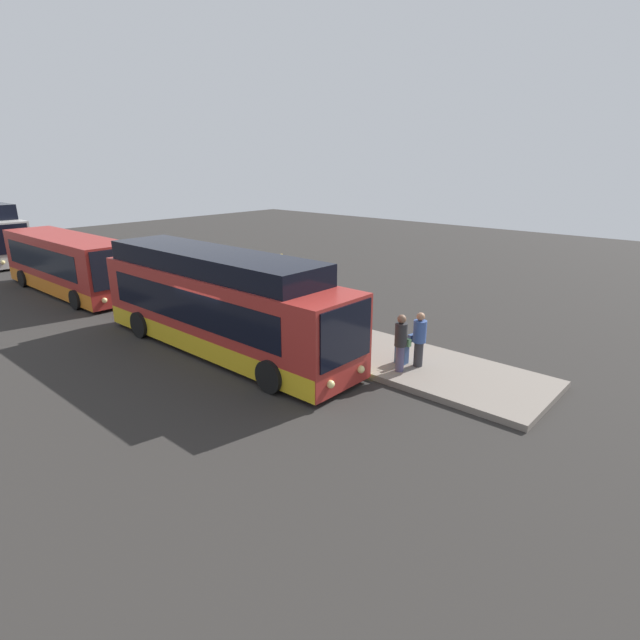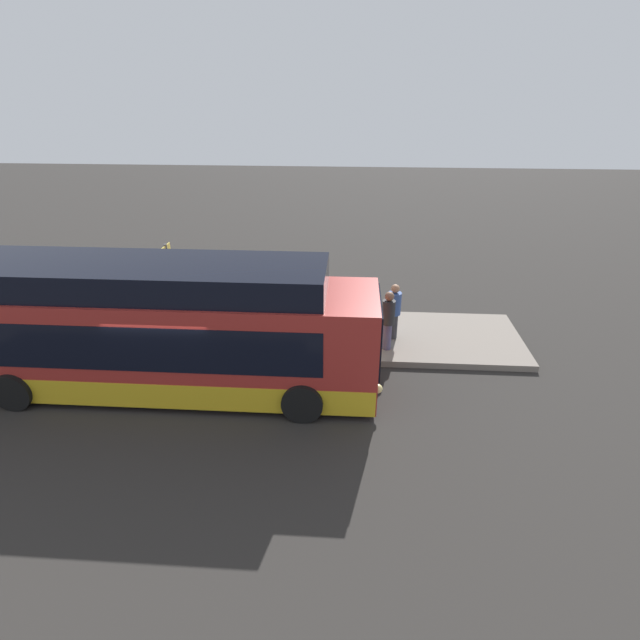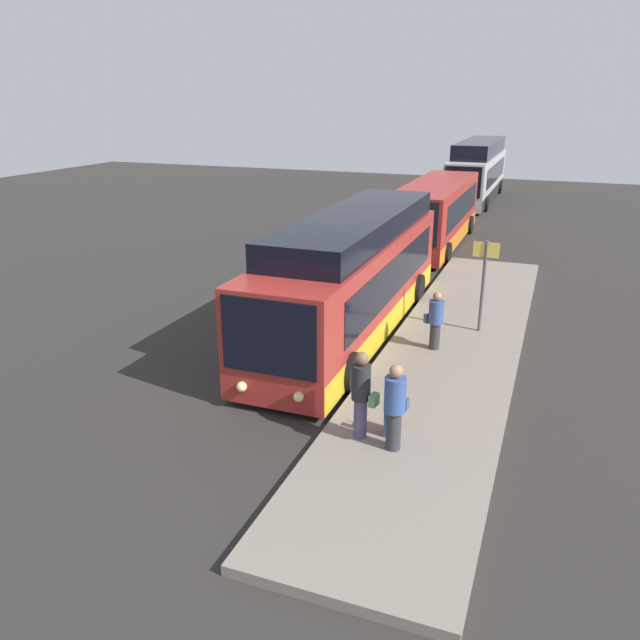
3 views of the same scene
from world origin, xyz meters
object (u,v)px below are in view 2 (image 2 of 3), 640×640
(bus_lead, at_px, (157,334))
(passenger_waiting, at_px, (393,310))
(passenger_boarding, at_px, (388,318))
(passenger_with_bags, at_px, (220,311))
(sign_post, at_px, (169,274))
(suitcase, at_px, (376,330))

(bus_lead, bearing_deg, passenger_waiting, 25.00)
(passenger_waiting, bearing_deg, bus_lead, 126.91)
(passenger_boarding, distance_m, passenger_waiting, 0.77)
(passenger_waiting, height_order, passenger_with_bags, passenger_waiting)
(passenger_with_bags, bearing_deg, passenger_boarding, -142.41)
(passenger_waiting, distance_m, sign_post, 7.36)
(passenger_waiting, height_order, suitcase, passenger_waiting)
(passenger_with_bags, relative_size, suitcase, 1.88)
(passenger_boarding, relative_size, passenger_waiting, 1.03)
(passenger_with_bags, bearing_deg, sign_post, 14.81)
(suitcase, xyz_separation_m, sign_post, (-6.77, 0.86, 1.39))
(sign_post, bearing_deg, suitcase, -7.28)
(passenger_waiting, distance_m, passenger_with_bags, 5.44)
(bus_lead, bearing_deg, passenger_with_bags, 70.71)
(passenger_waiting, relative_size, suitcase, 2.08)
(bus_lead, height_order, sign_post, bus_lead)
(passenger_boarding, bearing_deg, suitcase, 125.61)
(passenger_waiting, bearing_deg, passenger_with_bags, 104.78)
(passenger_with_bags, relative_size, sign_post, 0.60)
(bus_lead, bearing_deg, passenger_boarding, 19.89)
(passenger_boarding, bearing_deg, passenger_waiting, 82.16)
(passenger_with_bags, xyz_separation_m, suitcase, (4.91, 0.12, -0.55))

